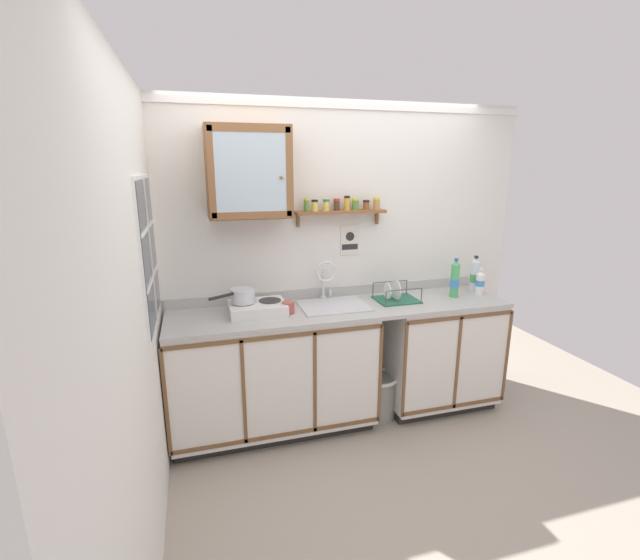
{
  "coord_description": "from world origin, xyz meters",
  "views": [
    {
      "loc": [
        -1.05,
        -2.65,
        2.0
      ],
      "look_at": [
        -0.15,
        0.49,
        1.15
      ],
      "focal_mm": 24.56,
      "sensor_mm": 36.0,
      "label": 1
    }
  ],
  "objects_px": {
    "sink": "(333,307)",
    "dish_rack": "(396,297)",
    "bottle_water_clear_1": "(475,275)",
    "saucepan": "(242,295)",
    "trash_bin": "(378,395)",
    "warning_sign": "(350,240)",
    "bottle_soda_green_0": "(455,280)",
    "mug": "(288,308)",
    "bottle_opaque_white_2": "(480,283)",
    "wall_cabinet": "(249,172)",
    "hot_plate_stove": "(257,308)"
  },
  "relations": [
    {
      "from": "sink",
      "to": "dish_rack",
      "type": "xyz_separation_m",
      "value": [
        0.53,
        -0.01,
        0.04
      ]
    },
    {
      "from": "bottle_water_clear_1",
      "to": "dish_rack",
      "type": "height_order",
      "value": "bottle_water_clear_1"
    },
    {
      "from": "saucepan",
      "to": "trash_bin",
      "type": "relative_size",
      "value": 0.94
    },
    {
      "from": "sink",
      "to": "warning_sign",
      "type": "distance_m",
      "value": 0.58
    },
    {
      "from": "trash_bin",
      "to": "dish_rack",
      "type": "bearing_deg",
      "value": 29.18
    },
    {
      "from": "bottle_soda_green_0",
      "to": "mug",
      "type": "distance_m",
      "value": 1.41
    },
    {
      "from": "bottle_water_clear_1",
      "to": "trash_bin",
      "type": "distance_m",
      "value": 1.31
    },
    {
      "from": "sink",
      "to": "bottle_opaque_white_2",
      "type": "distance_m",
      "value": 1.29
    },
    {
      "from": "sink",
      "to": "mug",
      "type": "relative_size",
      "value": 4.09
    },
    {
      "from": "dish_rack",
      "to": "trash_bin",
      "type": "height_order",
      "value": "dish_rack"
    },
    {
      "from": "dish_rack",
      "to": "wall_cabinet",
      "type": "xyz_separation_m",
      "value": [
        -1.12,
        0.12,
        0.97
      ]
    },
    {
      "from": "sink",
      "to": "trash_bin",
      "type": "xyz_separation_m",
      "value": [
        0.37,
        -0.1,
        -0.75
      ]
    },
    {
      "from": "hot_plate_stove",
      "to": "warning_sign",
      "type": "height_order",
      "value": "warning_sign"
    },
    {
      "from": "hot_plate_stove",
      "to": "trash_bin",
      "type": "bearing_deg",
      "value": -5.21
    },
    {
      "from": "hot_plate_stove",
      "to": "bottle_water_clear_1",
      "type": "distance_m",
      "value": 1.89
    },
    {
      "from": "hot_plate_stove",
      "to": "bottle_opaque_white_2",
      "type": "distance_m",
      "value": 1.86
    },
    {
      "from": "hot_plate_stove",
      "to": "bottle_opaque_white_2",
      "type": "height_order",
      "value": "bottle_opaque_white_2"
    },
    {
      "from": "sink",
      "to": "wall_cabinet",
      "type": "distance_m",
      "value": 1.18
    },
    {
      "from": "hot_plate_stove",
      "to": "warning_sign",
      "type": "distance_m",
      "value": 0.95
    },
    {
      "from": "dish_rack",
      "to": "trash_bin",
      "type": "bearing_deg",
      "value": -150.82
    },
    {
      "from": "bottle_water_clear_1",
      "to": "dish_rack",
      "type": "bearing_deg",
      "value": -174.34
    },
    {
      "from": "hot_plate_stove",
      "to": "bottle_soda_green_0",
      "type": "bearing_deg",
      "value": -1.28
    },
    {
      "from": "sink",
      "to": "hot_plate_stove",
      "type": "xyz_separation_m",
      "value": [
        -0.58,
        -0.01,
        0.05
      ]
    },
    {
      "from": "trash_bin",
      "to": "warning_sign",
      "type": "bearing_deg",
      "value": 112.62
    },
    {
      "from": "trash_bin",
      "to": "wall_cabinet",
      "type": "bearing_deg",
      "value": 167.59
    },
    {
      "from": "bottle_soda_green_0",
      "to": "trash_bin",
      "type": "xyz_separation_m",
      "value": [
        -0.67,
        -0.05,
        -0.91
      ]
    },
    {
      "from": "sink",
      "to": "trash_bin",
      "type": "relative_size",
      "value": 1.42
    },
    {
      "from": "saucepan",
      "to": "dish_rack",
      "type": "distance_m",
      "value": 1.22
    },
    {
      "from": "hot_plate_stove",
      "to": "bottle_water_clear_1",
      "type": "xyz_separation_m",
      "value": [
        1.89,
        0.08,
        0.1
      ]
    },
    {
      "from": "mug",
      "to": "warning_sign",
      "type": "xyz_separation_m",
      "value": [
        0.59,
        0.33,
        0.42
      ]
    },
    {
      "from": "bottle_soda_green_0",
      "to": "dish_rack",
      "type": "xyz_separation_m",
      "value": [
        -0.51,
        0.04,
        -0.12
      ]
    },
    {
      "from": "saucepan",
      "to": "bottle_soda_green_0",
      "type": "bearing_deg",
      "value": -1.91
    },
    {
      "from": "dish_rack",
      "to": "wall_cabinet",
      "type": "height_order",
      "value": "wall_cabinet"
    },
    {
      "from": "bottle_water_clear_1",
      "to": "dish_rack",
      "type": "xyz_separation_m",
      "value": [
        -0.78,
        -0.08,
        -0.11
      ]
    },
    {
      "from": "sink",
      "to": "saucepan",
      "type": "height_order",
      "value": "sink"
    },
    {
      "from": "bottle_soda_green_0",
      "to": "dish_rack",
      "type": "distance_m",
      "value": 0.52
    },
    {
      "from": "wall_cabinet",
      "to": "trash_bin",
      "type": "relative_size",
      "value": 1.77
    },
    {
      "from": "trash_bin",
      "to": "sink",
      "type": "bearing_deg",
      "value": 165.14
    },
    {
      "from": "dish_rack",
      "to": "mug",
      "type": "xyz_separation_m",
      "value": [
        -0.9,
        -0.07,
        0.01
      ]
    },
    {
      "from": "warning_sign",
      "to": "trash_bin",
      "type": "relative_size",
      "value": 0.68
    },
    {
      "from": "bottle_water_clear_1",
      "to": "trash_bin",
      "type": "xyz_separation_m",
      "value": [
        -0.94,
        -0.17,
        -0.91
      ]
    },
    {
      "from": "saucepan",
      "to": "hot_plate_stove",
      "type": "bearing_deg",
      "value": -11.79
    },
    {
      "from": "dish_rack",
      "to": "warning_sign",
      "type": "bearing_deg",
      "value": 139.66
    },
    {
      "from": "bottle_opaque_white_2",
      "to": "warning_sign",
      "type": "distance_m",
      "value": 1.15
    },
    {
      "from": "sink",
      "to": "bottle_water_clear_1",
      "type": "distance_m",
      "value": 1.32
    },
    {
      "from": "bottle_opaque_white_2",
      "to": "trash_bin",
      "type": "height_order",
      "value": "bottle_opaque_white_2"
    },
    {
      "from": "hot_plate_stove",
      "to": "dish_rack",
      "type": "height_order",
      "value": "dish_rack"
    },
    {
      "from": "dish_rack",
      "to": "mug",
      "type": "distance_m",
      "value": 0.9
    },
    {
      "from": "sink",
      "to": "bottle_soda_green_0",
      "type": "xyz_separation_m",
      "value": [
        1.03,
        -0.05,
        0.16
      ]
    },
    {
      "from": "mug",
      "to": "bottle_opaque_white_2",
      "type": "bearing_deg",
      "value": 1.21
    }
  ]
}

